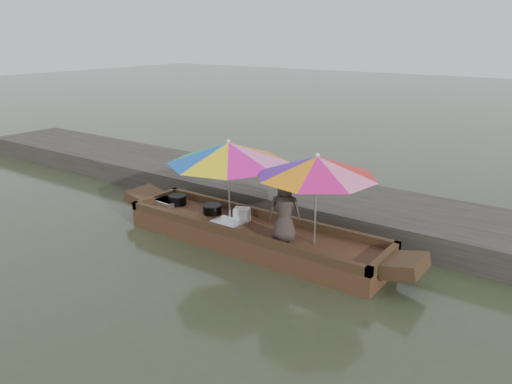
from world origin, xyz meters
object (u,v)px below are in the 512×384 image
Objects in this scene: charcoal_grill at (212,210)px; umbrella_stern at (316,200)px; boat_hull at (253,237)px; vendor at (285,210)px; supply_bag at (242,215)px; tray_scallop at (228,223)px; umbrella_bow at (229,182)px; cooking_pot at (177,200)px; tray_crayfish at (167,201)px.

umbrella_stern is (2.33, -0.14, 0.69)m from charcoal_grill.
boat_hull is 1.07m from vendor.
vendor reaches higher than supply_bag.
supply_bag is at bearing -41.92° from vendor.
vendor is (1.12, -0.30, 0.42)m from supply_bag.
vendor is at bearing -1.71° from tray_scallop.
boat_hull is 4.57× the size of vendor.
boat_hull is at bearing 0.00° from umbrella_bow.
vendor is 1.33m from umbrella_bow.
vendor reaches higher than charcoal_grill.
cooking_pot is at bearing 174.55° from umbrella_bow.
umbrella_stern is at bearing 0.00° from umbrella_bow.
umbrella_stern is at bearing -4.75° from supply_bag.
cooking_pot reaches higher than tray_crayfish.
cooking_pot reaches higher than boat_hull.
vendor is at bearing -15.13° from supply_bag.
tray_crayfish is at bearing 174.13° from tray_scallop.
tray_crayfish is 1.87m from supply_bag.
tray_scallop is (1.54, -0.27, -0.07)m from cooking_pot.
vendor is at bearing -160.67° from umbrella_stern.
umbrella_stern is at bearing -0.78° from tray_crayfish.
umbrella_bow reaches higher than boat_hull.
cooking_pot is (-2.00, 0.14, 0.27)m from boat_hull.
supply_bag is at bearing 66.40° from tray_scallop.
tray_scallop is 0.66m from charcoal_grill.
supply_bag reaches higher than tray_crayfish.
umbrella_bow reaches higher than supply_bag.
cooking_pot is 0.18× the size of umbrella_stern.
cooking_pot is 1.65m from supply_bag.
tray_crayfish is 0.53× the size of vendor.
tray_scallop reaches higher than boat_hull.
tray_scallop is 0.30× the size of umbrella_stern.
vendor reaches higher than tray_crayfish.
boat_hull is 1.09m from umbrella_bow.
cooking_pot is 0.62× the size of tray_scallop.
supply_bag is 1.24m from vendor.
vendor is 0.56m from umbrella_stern.
supply_bag is 0.13× the size of umbrella_bow.
umbrella_bow is 1.13× the size of umbrella_stern.
boat_hull is 0.48m from supply_bag.
boat_hull is at bearing -39.16° from vendor.
umbrella_stern is at bearing 172.54° from vendor.
tray_crayfish is at bearing -177.36° from supply_bag.
supply_bag is at bearing 159.00° from boat_hull.
vendor is 0.56× the size of umbrella_stern.
tray_scallop is 0.26× the size of umbrella_bow.
vendor reaches higher than tray_scallop.
umbrella_bow is at bearing 180.00° from boat_hull.
boat_hull is 2.23m from tray_crayfish.
umbrella_stern reaches higher than vendor.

